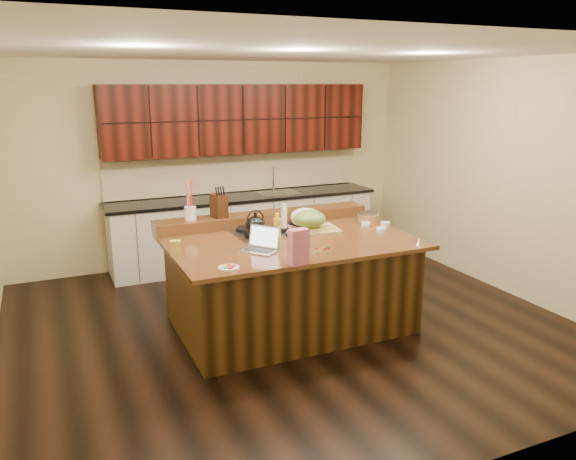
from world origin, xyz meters
name	(u,v)px	position (x,y,z in m)	size (l,w,h in m)	color
room	(290,196)	(0.00, 0.00, 1.35)	(5.52, 5.02, 2.72)	black
island	(290,282)	(0.00, 0.00, 0.46)	(2.40, 1.60, 0.92)	black
back_ledge	(264,218)	(0.00, 0.70, 0.98)	(2.40, 0.30, 0.12)	black
cooktop	(278,230)	(0.00, 0.30, 0.94)	(0.92, 0.52, 0.05)	gray
back_counter	(243,192)	(0.30, 2.23, 0.98)	(3.70, 0.66, 2.40)	silver
kettle	(255,225)	(-0.30, 0.17, 1.05)	(0.20, 0.20, 0.18)	black
green_bowl	(310,219)	(0.30, 0.17, 1.06)	(0.33, 0.33, 0.18)	olive
laptop	(261,244)	(-0.40, -0.24, 0.98)	(0.39, 0.40, 0.22)	#B7B7BC
oil_bottle	(277,232)	(-0.21, -0.18, 1.06)	(0.07, 0.07, 0.27)	yellow
vinegar_bottle	(284,220)	(0.05, 0.27, 1.04)	(0.06, 0.06, 0.25)	silver
wooden_tray	(307,220)	(0.31, 0.26, 1.02)	(0.61, 0.49, 0.23)	tan
ramekin_a	(385,224)	(1.15, 0.05, 0.94)	(0.10, 0.10, 0.04)	white
ramekin_b	(381,230)	(0.97, -0.15, 0.94)	(0.10, 0.10, 0.04)	white
ramekin_c	(366,224)	(0.95, 0.13, 0.94)	(0.10, 0.10, 0.04)	white
strainer_bowl	(368,218)	(1.08, 0.29, 0.97)	(0.24, 0.24, 0.09)	#996B3F
kitchen_timer	(419,241)	(1.05, -0.69, 0.96)	(0.08, 0.08, 0.07)	silver
pink_bag	(299,247)	(-0.26, -0.76, 1.07)	(0.17, 0.09, 0.31)	#C25B7F
candy_plate	(229,268)	(-0.84, -0.62, 0.93)	(0.18, 0.18, 0.01)	white
package_box	(176,247)	(-1.15, -0.05, 0.98)	(0.09, 0.06, 0.13)	gold
utensil_crock	(190,213)	(-0.82, 0.70, 1.11)	(0.12, 0.12, 0.14)	white
knife_block	(219,206)	(-0.51, 0.70, 1.16)	(0.12, 0.20, 0.25)	black
gumdrop_0	(304,256)	(-0.13, -0.58, 0.93)	(0.02, 0.02, 0.02)	red
gumdrop_1	(297,258)	(-0.21, -0.62, 0.93)	(0.02, 0.02, 0.02)	#198C26
gumdrop_2	(288,256)	(-0.27, -0.54, 0.93)	(0.02, 0.02, 0.02)	red
gumdrop_3	(317,253)	(0.01, -0.56, 0.93)	(0.02, 0.02, 0.02)	#198C26
gumdrop_4	(289,254)	(-0.22, -0.47, 0.93)	(0.02, 0.02, 0.02)	red
gumdrop_5	(294,255)	(-0.20, -0.52, 0.93)	(0.02, 0.02, 0.02)	#198C26
gumdrop_6	(325,249)	(0.14, -0.47, 0.93)	(0.02, 0.02, 0.02)	red
gumdrop_7	(328,247)	(0.19, -0.45, 0.93)	(0.02, 0.02, 0.02)	#198C26
gumdrop_8	(316,248)	(0.08, -0.42, 0.93)	(0.02, 0.02, 0.02)	red
gumdrop_9	(299,250)	(-0.09, -0.42, 0.93)	(0.02, 0.02, 0.02)	#198C26
gumdrop_10	(299,255)	(-0.16, -0.54, 0.93)	(0.02, 0.02, 0.02)	red
gumdrop_11	(327,253)	(0.10, -0.60, 0.93)	(0.02, 0.02, 0.02)	#198C26
gumdrop_12	(305,254)	(-0.09, -0.53, 0.93)	(0.02, 0.02, 0.02)	red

